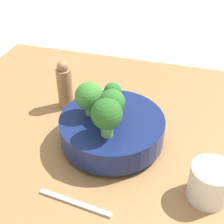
# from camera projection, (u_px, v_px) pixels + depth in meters

# --- Properties ---
(ground_plane) EXTENTS (6.00, 6.00, 0.00)m
(ground_plane) POSITION_uv_depth(u_px,v_px,m) (112.00, 147.00, 0.84)
(ground_plane) COLOR beige
(table) EXTENTS (1.05, 0.86, 0.05)m
(table) POSITION_uv_depth(u_px,v_px,m) (112.00, 141.00, 0.83)
(table) COLOR #9E7042
(table) RESTS_ON ground_plane
(bowl) EXTENTS (0.26, 0.26, 0.07)m
(bowl) POSITION_uv_depth(u_px,v_px,m) (112.00, 129.00, 0.77)
(bowl) COLOR navy
(bowl) RESTS_ON table
(broccoli_floret_left) EXTENTS (0.07, 0.07, 0.09)m
(broccoli_floret_left) POSITION_uv_depth(u_px,v_px,m) (89.00, 97.00, 0.73)
(broccoli_floret_left) COLOR #6BA34C
(broccoli_floret_left) RESTS_ON bowl
(broccoli_floret_back) EXTENTS (0.04, 0.04, 0.06)m
(broccoli_floret_back) POSITION_uv_depth(u_px,v_px,m) (113.00, 92.00, 0.77)
(broccoli_floret_back) COLOR #6BA34C
(broccoli_floret_back) RESTS_ON bowl
(broccoli_floret_center) EXTENTS (0.06, 0.06, 0.08)m
(broccoli_floret_center) POSITION_uv_depth(u_px,v_px,m) (112.00, 103.00, 0.72)
(broccoli_floret_center) COLOR #7AB256
(broccoli_floret_center) RESTS_ON bowl
(broccoli_floret_front) EXTENTS (0.07, 0.07, 0.09)m
(broccoli_floret_front) POSITION_uv_depth(u_px,v_px,m) (107.00, 115.00, 0.67)
(broccoli_floret_front) COLOR #6BA34C
(broccoli_floret_front) RESTS_ON bowl
(cup) EXTENTS (0.09, 0.09, 0.08)m
(cup) POSITION_uv_depth(u_px,v_px,m) (210.00, 183.00, 0.63)
(cup) COLOR silver
(cup) RESTS_ON table
(pepper_mill) EXTENTS (0.04, 0.04, 0.15)m
(pepper_mill) POSITION_uv_depth(u_px,v_px,m) (65.00, 86.00, 0.88)
(pepper_mill) COLOR #997047
(pepper_mill) RESTS_ON table
(fork) EXTENTS (0.16, 0.03, 0.01)m
(fork) POSITION_uv_depth(u_px,v_px,m) (75.00, 203.00, 0.64)
(fork) COLOR silver
(fork) RESTS_ON table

